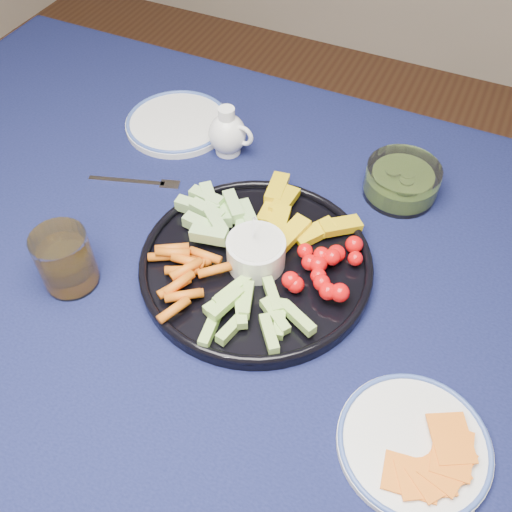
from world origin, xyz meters
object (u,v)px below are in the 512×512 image
at_px(crudite_platter, 255,260).
at_px(side_plate_extra, 178,122).
at_px(pickle_bowl, 401,182).
at_px(juice_tumbler, 66,263).
at_px(dining_table, 229,289).
at_px(cheese_plate, 414,443).
at_px(creamer_pitcher, 228,134).

height_order(crudite_platter, side_plate_extra, crudite_platter).
xyz_separation_m(pickle_bowl, juice_tumbler, (-0.42, -0.42, 0.02)).
bearing_deg(dining_table, cheese_plate, -26.61).
xyz_separation_m(crudite_platter, juice_tumbler, (-0.26, -0.15, 0.02)).
bearing_deg(dining_table, creamer_pitcher, 116.47).
distance_m(crudite_platter, side_plate_extra, 0.42).
bearing_deg(pickle_bowl, creamer_pitcher, -175.60).
bearing_deg(creamer_pitcher, crudite_platter, -54.90).
height_order(cheese_plate, juice_tumbler, juice_tumbler).
xyz_separation_m(dining_table, cheese_plate, (0.37, -0.18, 0.10)).
relative_size(crudite_platter, cheese_plate, 1.89).
distance_m(pickle_bowl, juice_tumbler, 0.60).
relative_size(dining_table, crudite_platter, 4.36).
relative_size(dining_table, side_plate_extra, 7.71).
xyz_separation_m(dining_table, crudite_platter, (0.05, -0.00, 0.11)).
xyz_separation_m(creamer_pitcher, pickle_bowl, (0.34, 0.03, -0.02)).
relative_size(creamer_pitcher, side_plate_extra, 0.47).
distance_m(pickle_bowl, cheese_plate, 0.49).
distance_m(dining_table, pickle_bowl, 0.37).
bearing_deg(juice_tumbler, pickle_bowl, 45.10).
relative_size(dining_table, pickle_bowl, 12.40).
relative_size(crudite_platter, creamer_pitcher, 3.77).
distance_m(dining_table, cheese_plate, 0.42).
bearing_deg(side_plate_extra, cheese_plate, -36.44).
xyz_separation_m(cheese_plate, juice_tumbler, (-0.58, 0.04, 0.03)).
bearing_deg(creamer_pitcher, dining_table, -63.53).
relative_size(creamer_pitcher, juice_tumbler, 0.98).
relative_size(pickle_bowl, juice_tumbler, 1.30).
bearing_deg(dining_table, pickle_bowl, 51.74).
bearing_deg(dining_table, juice_tumbler, -144.09).
relative_size(crudite_platter, side_plate_extra, 1.77).
bearing_deg(crudite_platter, creamer_pitcher, 125.10).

